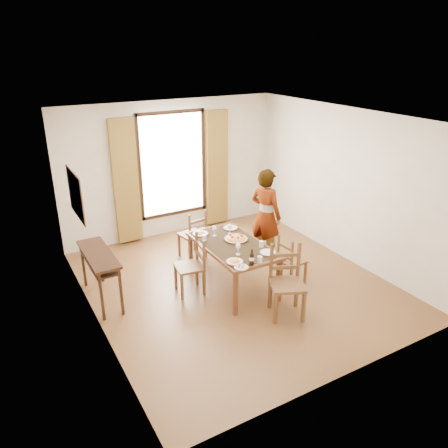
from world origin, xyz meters
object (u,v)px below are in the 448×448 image
pasta_platter (236,237)px  console_table (99,260)px  dining_table (233,248)px  man (266,215)px

pasta_platter → console_table: bearing=165.7°
dining_table → man: 1.16m
pasta_platter → man: bearing=27.1°
dining_table → pasta_platter: (0.12, 0.10, 0.12)m
console_table → dining_table: bearing=-17.8°
dining_table → man: size_ratio=0.95×
console_table → dining_table: (1.96, -0.63, 0.00)m
dining_table → man: (1.01, 0.56, 0.16)m
man → pasta_platter: 1.00m
console_table → pasta_platter: pasta_platter is taller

